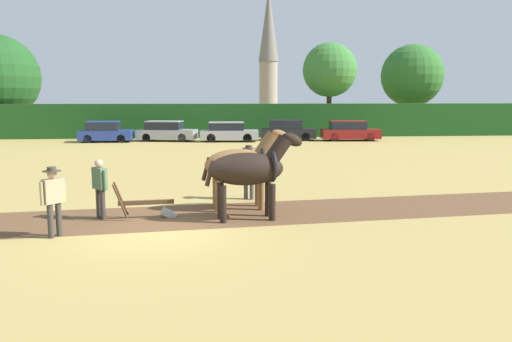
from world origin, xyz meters
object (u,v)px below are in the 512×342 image
object	(u,v)px
church_spire	(269,52)
parked_car_center_right	(349,131)
draft_horse_lead_left	(250,169)
plow	(151,207)
farmer_beside_team	(249,167)
parked_car_left	(166,131)
parked_car_center	(288,130)
tree_center	(412,76)
parked_car_center_left	(229,132)
parked_car_far_left	(105,132)
draft_horse_lead_right	(242,164)
farmer_at_plow	(100,184)
tree_center_left	(330,70)
farmer_onlooker_left	(53,196)

from	to	relation	value
church_spire	parked_car_center_right	bearing A→B (deg)	-86.40
draft_horse_lead_left	plow	xyz separation A→B (m)	(-2.74, 0.39, -1.08)
farmer_beside_team	parked_car_left	bearing A→B (deg)	46.68
parked_car_center	church_spire	bearing A→B (deg)	94.53
tree_center	parked_car_center_right	bearing A→B (deg)	-134.48
parked_car_center_left	parked_car_center_right	distance (m)	9.42
parked_car_left	church_spire	bearing A→B (deg)	81.98
parked_car_far_left	parked_car_left	xyz separation A→B (m)	(4.52, 0.38, -0.00)
draft_horse_lead_left	draft_horse_lead_right	xyz separation A→B (m)	(-0.13, 1.33, -0.05)
farmer_at_plow	parked_car_center_right	size ratio (longest dim) A/B	0.36
draft_horse_lead_right	parked_car_center_left	xyz separation A→B (m)	(0.56, 23.27, -0.64)
church_spire	farmer_beside_team	distance (m)	57.53
tree_center_left	parked_car_far_left	xyz separation A→B (m)	(-18.47, -5.29, -4.97)
farmer_beside_team	parked_car_left	distance (m)	23.22
tree_center	parked_car_far_left	world-z (taller)	tree_center
draft_horse_lead_right	farmer_beside_team	bearing A→B (deg)	71.53
tree_center	farmer_onlooker_left	bearing A→B (deg)	-123.87
farmer_beside_team	parked_car_center	world-z (taller)	farmer_beside_team
church_spire	parked_car_far_left	size ratio (longest dim) A/B	4.80
church_spire	parked_car_center	bearing A→B (deg)	-94.35
tree_center	parked_car_center	size ratio (longest dim) A/B	1.84
draft_horse_lead_right	parked_car_far_left	bearing A→B (deg)	104.28
tree_center	parked_car_center_right	xyz separation A→B (m)	(-8.44, -8.59, -4.64)
church_spire	parked_car_center_left	world-z (taller)	church_spire
church_spire	plow	xyz separation A→B (m)	(-10.41, -58.72, -9.49)
tree_center_left	parked_car_center_left	distance (m)	11.97
plow	parked_car_center_right	xyz separation A→B (m)	(12.58, 24.14, 0.42)
draft_horse_lead_left	plow	world-z (taller)	draft_horse_lead_left
farmer_at_plow	parked_car_center	size ratio (longest dim) A/B	0.37
tree_center	parked_car_center	world-z (taller)	tree_center
plow	farmer_at_plow	xyz separation A→B (m)	(-1.38, 0.04, 0.65)
tree_center_left	parked_car_left	world-z (taller)	tree_center_left
parked_car_center_left	plow	bearing A→B (deg)	-93.98
tree_center_left	parked_car_center_right	xyz separation A→B (m)	(0.23, -5.89, -4.97)
farmer_beside_team	farmer_onlooker_left	bearing A→B (deg)	164.47
farmer_beside_team	farmer_onlooker_left	xyz separation A→B (m)	(-5.02, -4.07, -0.06)
tree_center_left	draft_horse_lead_right	bearing A→B (deg)	-108.53
draft_horse_lead_left	plow	distance (m)	2.97
farmer_at_plow	parked_car_center_left	world-z (taller)	farmer_at_plow
plow	parked_car_center	world-z (taller)	parked_car_center
tree_center_left	plow	distance (m)	32.92
parked_car_left	draft_horse_lead_right	bearing A→B (deg)	-68.50
tree_center_left	parked_car_center_right	bearing A→B (deg)	-87.79
parked_car_center_right	plow	bearing A→B (deg)	-113.69
parked_car_center_left	parked_car_center_right	world-z (taller)	parked_car_center_right
parked_car_center	tree_center_left	bearing A→B (deg)	56.83
draft_horse_lead_left	draft_horse_lead_right	distance (m)	1.34
parked_car_center_left	parked_car_center	size ratio (longest dim) A/B	0.99
farmer_at_plow	plow	bearing A→B (deg)	-42.90
parked_car_left	parked_car_center_left	world-z (taller)	parked_car_left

